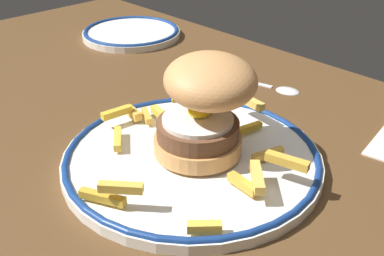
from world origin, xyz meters
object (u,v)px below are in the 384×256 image
(dinner_plate, at_px, (192,157))
(spoon, at_px, (278,87))
(burger, at_px, (205,104))
(side_plate, at_px, (131,33))

(dinner_plate, relative_size, spoon, 2.16)
(burger, bearing_deg, spoon, 105.46)
(burger, height_order, side_plate, burger)
(spoon, bearing_deg, burger, -74.54)
(dinner_plate, bearing_deg, side_plate, 151.08)
(side_plate, relative_size, spoon, 1.40)
(burger, xyz_separation_m, spoon, (-0.06, 0.22, -0.07))
(burger, distance_m, spoon, 0.23)
(spoon, bearing_deg, side_plate, -178.16)
(burger, xyz_separation_m, side_plate, (-0.40, 0.20, -0.06))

